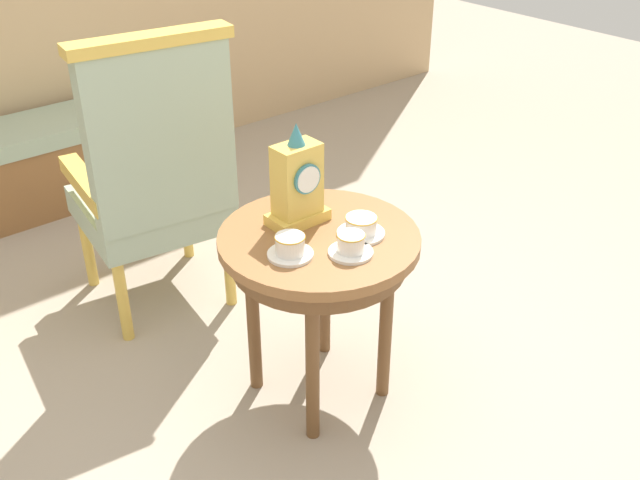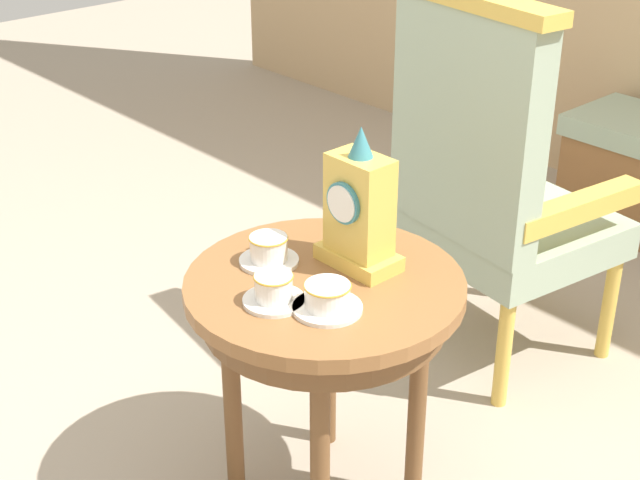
% 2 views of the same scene
% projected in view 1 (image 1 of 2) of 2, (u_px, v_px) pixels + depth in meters
% --- Properties ---
extents(ground_plane, '(10.00, 10.00, 0.00)m').
position_uv_depth(ground_plane, '(304.00, 394.00, 2.60)').
color(ground_plane, tan).
extents(side_table, '(0.63, 0.63, 0.63)m').
position_uv_depth(side_table, '(319.00, 257.00, 2.34)').
color(side_table, brown).
rests_on(side_table, ground).
extents(teacup_left, '(0.14, 0.14, 0.07)m').
position_uv_depth(teacup_left, '(290.00, 247.00, 2.18)').
color(teacup_left, white).
rests_on(teacup_left, side_table).
extents(teacup_right, '(0.13, 0.13, 0.07)m').
position_uv_depth(teacup_right, '(351.00, 245.00, 2.19)').
color(teacup_right, white).
rests_on(teacup_right, side_table).
extents(teacup_center, '(0.15, 0.15, 0.06)m').
position_uv_depth(teacup_center, '(361.00, 227.00, 2.29)').
color(teacup_center, white).
rests_on(teacup_center, side_table).
extents(mantel_clock, '(0.19, 0.11, 0.34)m').
position_uv_depth(mantel_clock, '(297.00, 184.00, 2.30)').
color(mantel_clock, gold).
rests_on(mantel_clock, side_table).
extents(armchair, '(0.61, 0.60, 1.14)m').
position_uv_depth(armchair, '(155.00, 175.00, 2.76)').
color(armchair, '#9EB299').
rests_on(armchair, ground).
extents(window_bench, '(1.07, 0.40, 0.44)m').
position_uv_depth(window_bench, '(64.00, 158.00, 3.78)').
color(window_bench, '#9EB299').
rests_on(window_bench, ground).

